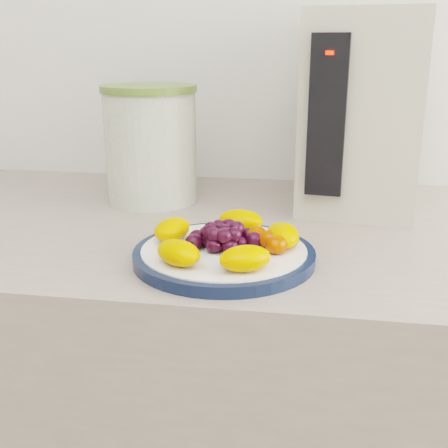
# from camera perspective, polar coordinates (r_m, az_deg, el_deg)

# --- Properties ---
(plate_rim) EXTENTS (0.23, 0.23, 0.01)m
(plate_rim) POSITION_cam_1_polar(r_m,az_deg,el_deg) (0.72, 0.00, -3.21)
(plate_rim) COLOR #101D3A
(plate_rim) RESTS_ON counter
(plate_face) EXTENTS (0.21, 0.21, 0.02)m
(plate_face) POSITION_cam_1_polar(r_m,az_deg,el_deg) (0.72, 0.00, -3.14)
(plate_face) COLOR white
(plate_face) RESTS_ON counter
(canister) EXTENTS (0.18, 0.18, 0.19)m
(canister) POSITION_cam_1_polar(r_m,az_deg,el_deg) (0.99, -7.44, 7.68)
(canister) COLOR #3F5911
(canister) RESTS_ON counter
(canister_lid) EXTENTS (0.18, 0.18, 0.01)m
(canister_lid) POSITION_cam_1_polar(r_m,az_deg,el_deg) (0.98, -7.68, 13.48)
(canister_lid) COLOR #5C7432
(canister_lid) RESTS_ON canister
(appliance_body) EXTENTS (0.21, 0.28, 0.32)m
(appliance_body) POSITION_cam_1_polar(r_m,az_deg,el_deg) (0.98, 14.00, 11.07)
(appliance_body) COLOR beige
(appliance_body) RESTS_ON counter
(appliance_panel) EXTENTS (0.06, 0.03, 0.24)m
(appliance_panel) POSITION_cam_1_polar(r_m,az_deg,el_deg) (0.86, 10.42, 10.65)
(appliance_panel) COLOR black
(appliance_panel) RESTS_ON appliance_body
(appliance_led) EXTENTS (0.01, 0.01, 0.01)m
(appliance_led) POSITION_cam_1_polar(r_m,az_deg,el_deg) (0.84, 10.69, 16.73)
(appliance_led) COLOR #FF0C05
(appliance_led) RESTS_ON appliance_panel
(fruit_plate) EXTENTS (0.20, 0.20, 0.03)m
(fruit_plate) POSITION_cam_1_polar(r_m,az_deg,el_deg) (0.71, 0.50, -1.39)
(fruit_plate) COLOR #FB8900
(fruit_plate) RESTS_ON plate_face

